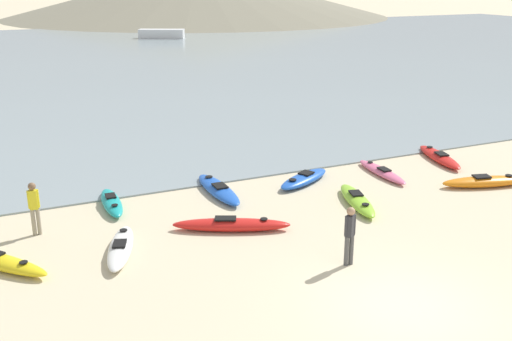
% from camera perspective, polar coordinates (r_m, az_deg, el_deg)
% --- Properties ---
extents(ground_plane, '(400.00, 400.00, 0.00)m').
position_cam_1_polar(ground_plane, '(14.38, 14.13, -12.42)').
color(ground_plane, beige).
extents(bay_water, '(160.00, 70.00, 0.06)m').
position_cam_1_polar(bay_water, '(55.11, -16.26, 10.00)').
color(bay_water, gray).
rests_on(bay_water, ground_plane).
extents(kayak_on_sand_0, '(3.42, 2.03, 0.41)m').
position_cam_1_polar(kayak_on_sand_0, '(17.69, -2.36, -5.18)').
color(kayak_on_sand_0, red).
rests_on(kayak_on_sand_0, ground_plane).
extents(kayak_on_sand_1, '(2.78, 1.98, 0.38)m').
position_cam_1_polar(kayak_on_sand_1, '(21.69, 4.60, -0.78)').
color(kayak_on_sand_1, blue).
rests_on(kayak_on_sand_1, ground_plane).
extents(kayak_on_sand_3, '(3.29, 1.59, 0.41)m').
position_cam_1_polar(kayak_on_sand_3, '(22.79, 20.99, -0.98)').
color(kayak_on_sand_3, orange).
rests_on(kayak_on_sand_3, ground_plane).
extents(kayak_on_sand_4, '(1.51, 2.85, 0.38)m').
position_cam_1_polar(kayak_on_sand_4, '(16.71, -12.77, -7.16)').
color(kayak_on_sand_4, white).
rests_on(kayak_on_sand_4, ground_plane).
extents(kayak_on_sand_5, '(1.45, 3.06, 0.38)m').
position_cam_1_polar(kayak_on_sand_5, '(19.86, 9.60, -2.80)').
color(kayak_on_sand_5, '#8CCC2D').
rests_on(kayak_on_sand_5, ground_plane).
extents(kayak_on_sand_6, '(0.77, 3.05, 0.30)m').
position_cam_1_polar(kayak_on_sand_6, '(22.98, 11.89, -0.11)').
color(kayak_on_sand_6, '#E5668C').
rests_on(kayak_on_sand_6, ground_plane).
extents(kayak_on_sand_7, '(0.72, 2.63, 0.38)m').
position_cam_1_polar(kayak_on_sand_7, '(19.94, -13.59, -2.98)').
color(kayak_on_sand_7, teal).
rests_on(kayak_on_sand_7, ground_plane).
extents(kayak_on_sand_8, '(1.52, 3.35, 0.37)m').
position_cam_1_polar(kayak_on_sand_8, '(25.33, 17.05, 1.25)').
color(kayak_on_sand_8, red).
rests_on(kayak_on_sand_8, ground_plane).
extents(kayak_on_sand_9, '(0.77, 3.35, 0.37)m').
position_cam_1_polar(kayak_on_sand_9, '(20.62, -3.62, -1.79)').
color(kayak_on_sand_9, blue).
rests_on(kayak_on_sand_9, ground_plane).
extents(person_near_foreground, '(0.32, 0.27, 1.60)m').
position_cam_1_polar(person_near_foreground, '(15.56, 8.92, -5.83)').
color(person_near_foreground, '#4C4C4C').
rests_on(person_near_foreground, ground_plane).
extents(person_near_waterline, '(0.32, 0.22, 1.60)m').
position_cam_1_polar(person_near_waterline, '(18.26, -20.38, -3.12)').
color(person_near_waterline, gray).
rests_on(person_near_waterline, ground_plane).
extents(moored_boat_2, '(5.37, 3.72, 1.04)m').
position_cam_1_polar(moored_boat_2, '(72.66, -8.99, 12.74)').
color(moored_boat_2, white).
rests_on(moored_boat_2, bay_water).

